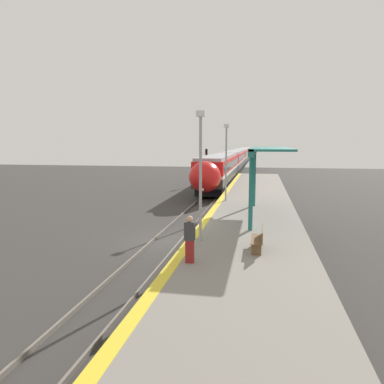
{
  "coord_description": "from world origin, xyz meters",
  "views": [
    {
      "loc": [
        4.71,
        -18.49,
        5.06
      ],
      "look_at": [
        0.57,
        3.63,
        2.1
      ],
      "focal_mm": 35.0,
      "sensor_mm": 36.0,
      "label": 1
    }
  ],
  "objects_px": {
    "platform_bench": "(259,238)",
    "lamppost_near": "(201,167)",
    "person_waiting": "(190,239)",
    "lamppost_mid": "(226,157)",
    "railway_signal": "(206,163)",
    "train": "(237,158)"
  },
  "relations": [
    {
      "from": "lamppost_near",
      "to": "train",
      "type": "bearing_deg",
      "value": 92.21
    },
    {
      "from": "train",
      "to": "railway_signal",
      "type": "xyz_separation_m",
      "value": [
        -1.96,
        -27.77,
        0.52
      ]
    },
    {
      "from": "railway_signal",
      "to": "lamppost_mid",
      "type": "bearing_deg",
      "value": -77.47
    },
    {
      "from": "person_waiting",
      "to": "railway_signal",
      "type": "height_order",
      "value": "railway_signal"
    },
    {
      "from": "platform_bench",
      "to": "lamppost_near",
      "type": "xyz_separation_m",
      "value": [
        -2.44,
        1.05,
        2.6
      ]
    },
    {
      "from": "railway_signal",
      "to": "lamppost_near",
      "type": "relative_size",
      "value": 0.81
    },
    {
      "from": "train",
      "to": "lamppost_mid",
      "type": "xyz_separation_m",
      "value": [
        2.23,
        -46.63,
        1.93
      ]
    },
    {
      "from": "train",
      "to": "lamppost_near",
      "type": "height_order",
      "value": "lamppost_near"
    },
    {
      "from": "train",
      "to": "lamppost_near",
      "type": "bearing_deg",
      "value": -87.79
    },
    {
      "from": "train",
      "to": "person_waiting",
      "type": "bearing_deg",
      "value": -87.78
    },
    {
      "from": "railway_signal",
      "to": "lamppost_near",
      "type": "distance_m",
      "value": 30.3
    },
    {
      "from": "train",
      "to": "platform_bench",
      "type": "relative_size",
      "value": 51.72
    },
    {
      "from": "platform_bench",
      "to": "lamppost_near",
      "type": "relative_size",
      "value": 0.31
    },
    {
      "from": "platform_bench",
      "to": "lamppost_mid",
      "type": "distance_m",
      "value": 12.68
    },
    {
      "from": "person_waiting",
      "to": "lamppost_mid",
      "type": "xyz_separation_m",
      "value": [
        -0.12,
        14.09,
        2.23
      ]
    },
    {
      "from": "person_waiting",
      "to": "lamppost_mid",
      "type": "distance_m",
      "value": 14.27
    },
    {
      "from": "railway_signal",
      "to": "lamppost_near",
      "type": "xyz_separation_m",
      "value": [
        4.19,
        -29.97,
        1.4
      ]
    },
    {
      "from": "platform_bench",
      "to": "lamppost_mid",
      "type": "xyz_separation_m",
      "value": [
        -2.44,
        12.16,
        2.6
      ]
    },
    {
      "from": "lamppost_near",
      "to": "lamppost_mid",
      "type": "height_order",
      "value": "same"
    },
    {
      "from": "train",
      "to": "lamppost_mid",
      "type": "bearing_deg",
      "value": -87.26
    },
    {
      "from": "platform_bench",
      "to": "lamppost_near",
      "type": "distance_m",
      "value": 3.72
    },
    {
      "from": "person_waiting",
      "to": "railway_signal",
      "type": "relative_size",
      "value": 0.38
    }
  ]
}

